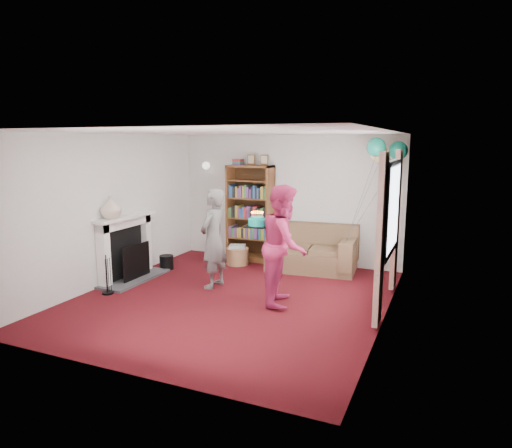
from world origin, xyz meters
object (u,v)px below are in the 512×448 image
at_px(person_striped, 213,239).
at_px(birthday_cake, 257,222).
at_px(bookcase, 251,214).
at_px(sofa, 313,253).
at_px(person_magenta, 284,245).

relative_size(person_striped, birthday_cake, 5.08).
bearing_deg(bookcase, sofa, -9.76).
distance_m(person_magenta, birthday_cake, 0.52).
height_order(bookcase, sofa, bookcase).
bearing_deg(person_magenta, sofa, -9.59).
relative_size(bookcase, sofa, 1.33).
bearing_deg(person_striped, sofa, 145.90).
height_order(bookcase, birthday_cake, bookcase).
distance_m(sofa, person_striped, 2.10).
relative_size(person_striped, person_magenta, 0.92).
bearing_deg(person_striped, birthday_cake, 73.12).
xyz_separation_m(bookcase, birthday_cake, (1.08, -2.20, 0.26)).
relative_size(sofa, person_striped, 0.98).
bearing_deg(person_striped, bookcase, -173.05).
bearing_deg(sofa, person_striped, -130.61).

